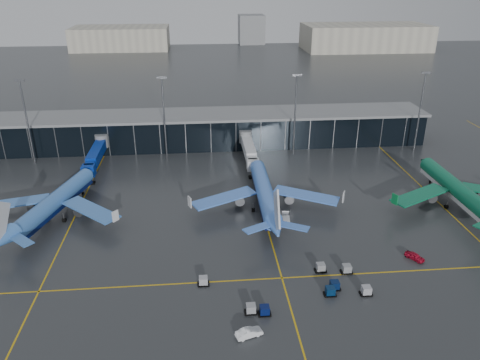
{
  "coord_description": "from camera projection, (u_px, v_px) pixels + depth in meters",
  "views": [
    {
      "loc": [
        -4.7,
        -87.66,
        53.49
      ],
      "look_at": [
        5.0,
        18.0,
        6.0
      ],
      "focal_mm": 35.0,
      "sensor_mm": 36.0,
      "label": 1
    }
  ],
  "objects": [
    {
      "name": "airliner_aer_lingus",
      "position": [
        458.0,
        180.0,
        114.76
      ],
      "size": [
        37.99,
        43.25,
        13.28
      ],
      "primitive_type": null,
      "rotation": [
        0.0,
        0.0,
        0.0
      ],
      "color": "#0C6845",
      "rests_on": "ground"
    },
    {
      "name": "jet_bridges",
      "position": [
        96.0,
        155.0,
        136.21
      ],
      "size": [
        94.0,
        27.5,
        7.2
      ],
      "color": "#595B60",
      "rests_on": "ground"
    },
    {
      "name": "service_van_white",
      "position": [
        249.0,
        333.0,
        74.63
      ],
      "size": [
        4.69,
        2.83,
        1.46
      ],
      "primitive_type": "imported",
      "rotation": [
        0.0,
        0.0,
        1.88
      ],
      "color": "white",
      "rests_on": "ground"
    },
    {
      "name": "mobile_airstair",
      "position": [
        285.0,
        219.0,
        108.93
      ],
      "size": [
        2.6,
        3.46,
        3.45
      ],
      "rotation": [
        0.0,
        0.0,
        -0.13
      ],
      "color": "white",
      "rests_on": "ground"
    },
    {
      "name": "terminal_pier",
      "position": [
        213.0,
        129.0,
        156.06
      ],
      "size": [
        142.0,
        17.0,
        10.7
      ],
      "color": "black",
      "rests_on": "ground"
    },
    {
      "name": "airliner_klm_near",
      "position": [
        265.0,
        183.0,
        113.17
      ],
      "size": [
        38.5,
        43.67,
        13.24
      ],
      "primitive_type": null,
      "rotation": [
        0.0,
        0.0,
        -0.02
      ],
      "color": "#457DE5",
      "rests_on": "ground"
    },
    {
      "name": "airliner_arkefly",
      "position": [
        54.0,
        192.0,
        108.77
      ],
      "size": [
        46.98,
        50.52,
        12.92
      ],
      "primitive_type": null,
      "rotation": [
        0.0,
        0.0,
        -0.28
      ],
      "color": "#3D75C8",
      "rests_on": "ground"
    },
    {
      "name": "taxi_lines",
      "position": [
        263.0,
        214.0,
        112.4
      ],
      "size": [
        220.0,
        120.0,
        0.02
      ],
      "color": "gold",
      "rests_on": "ground"
    },
    {
      "name": "ground",
      "position": [
        225.0,
        239.0,
        101.92
      ],
      "size": [
        600.0,
        600.0,
        0.0
      ],
      "primitive_type": "plane",
      "color": "#282B2D",
      "rests_on": "ground"
    },
    {
      "name": "distant_hangars",
      "position": [
        269.0,
        37.0,
        347.98
      ],
      "size": [
        260.0,
        71.0,
        22.0
      ],
      "color": "#B2AD99",
      "rests_on": "ground"
    },
    {
      "name": "service_van_red",
      "position": [
        415.0,
        256.0,
        94.66
      ],
      "size": [
        3.64,
        4.29,
        1.39
      ],
      "primitive_type": "imported",
      "rotation": [
        0.0,
        0.0,
        0.6
      ],
      "color": "#AE0D27",
      "rests_on": "ground"
    },
    {
      "name": "flood_masts",
      "position": [
        230.0,
        114.0,
        142.14
      ],
      "size": [
        203.0,
        0.5,
        25.5
      ],
      "color": "#595B60",
      "rests_on": "ground"
    },
    {
      "name": "baggage_carts",
      "position": [
        303.0,
        288.0,
        85.17
      ],
      "size": [
        31.42,
        13.0,
        1.7
      ],
      "color": "black",
      "rests_on": "ground"
    }
  ]
}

